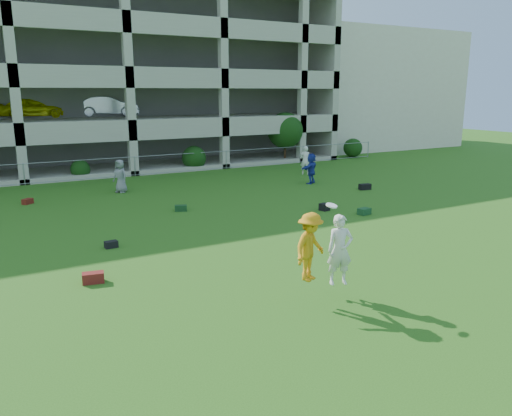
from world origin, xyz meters
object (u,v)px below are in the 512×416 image
stucco_building (347,91)px  crate_d (324,207)px  bystander_c (120,176)px  frisbee_contest (319,248)px  bystander_e (305,160)px  parking_garage (97,76)px  bystander_d (311,168)px

stucco_building → crate_d: 28.81m
bystander_c → frisbee_contest: 15.62m
bystander_e → parking_garage: bearing=-17.4°
bystander_e → crate_d: bystander_e is taller
bystander_d → crate_d: (-3.21, -5.54, -0.67)m
stucco_building → frisbee_contest: size_ratio=7.86×
crate_d → parking_garage: parking_garage is taller
stucco_building → crate_d: (-18.48, -21.57, -4.85)m
frisbee_contest → parking_garage: parking_garage is taller
stucco_building → parking_garage: parking_garage is taller
stucco_building → bystander_c: 28.69m
bystander_c → parking_garage: size_ratio=0.05×
crate_d → frisbee_contest: 9.54m
frisbee_contest → parking_garage: size_ratio=0.07×
stucco_building → bystander_c: bearing=-151.7°
stucco_building → parking_garage: size_ratio=0.53×
bystander_d → frisbee_contest: 15.84m
stucco_building → parking_garage: bearing=-179.3°
stucco_building → bystander_d: bearing=-133.6°
frisbee_contest → bystander_d: bearing=55.4°
bystander_d → frisbee_contest: (-8.99, -13.03, 0.52)m
bystander_e → crate_d: (-4.67, -8.21, -0.71)m
bystander_c → bystander_d: bystander_d is taller
parking_garage → stucco_building: bearing=0.7°
stucco_building → bystander_c: size_ratio=9.76×
stucco_building → bystander_d: (-15.27, -16.03, -4.18)m
bystander_d → bystander_c: bearing=-45.2°
stucco_building → frisbee_contest: (-24.26, -29.06, -3.66)m
stucco_building → bystander_d: stucco_building is taller
bystander_e → stucco_building: bearing=-98.6°
stucco_building → bystander_c: (-24.98, -13.47, -4.18)m
crate_d → parking_garage: bearing=102.0°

